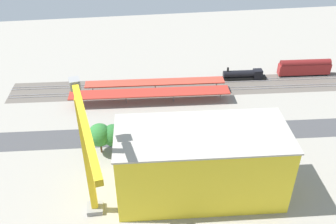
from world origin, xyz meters
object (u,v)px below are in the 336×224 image
street_tree_1 (100,135)px  parked_car_4 (198,124)px  street_tree_0 (184,132)px  passenger_coach (305,67)px  locomotive (245,75)px  parked_car_2 (238,121)px  tower_crane (87,153)px  platform_canopy_near (150,93)px  construction_building (201,164)px  street_tree_2 (232,129)px  platform_canopy_far (155,82)px  parked_car_0 (275,119)px  parked_car_5 (177,127)px  parked_car_1 (257,120)px  parked_car_3 (217,123)px  box_truck_1 (150,151)px  box_truck_2 (138,153)px  street_tree_3 (113,135)px  traffic_light (203,131)px  box_truck_0 (190,150)px

street_tree_1 → parked_car_4: bearing=-163.8°
street_tree_0 → passenger_coach: bearing=-145.9°
locomotive → parked_car_2: size_ratio=3.51×
tower_crane → street_tree_0: size_ratio=4.67×
platform_canopy_near → construction_building: 42.43m
tower_crane → street_tree_2: bearing=-148.0°
platform_canopy_near → tower_crane: (16.27, 46.95, 15.75)m
construction_building → platform_canopy_far: bearing=-79.7°
parked_car_0 → parked_car_5: 30.17m
parked_car_4 → construction_building: (4.83, 26.11, 7.98)m
parked_car_1 → street_tree_2: bearing=38.2°
passenger_coach → street_tree_1: 81.37m
platform_canopy_far → parked_car_2: size_ratio=10.48×
locomotive → passenger_coach: (-22.40, -0.01, 1.58)m
parked_car_3 → box_truck_1: box_truck_1 is taller
box_truck_2 → street_tree_1: (9.72, -3.54, 4.34)m
street_tree_3 → traffic_light: street_tree_3 is taller
parked_car_3 → street_tree_2: 9.68m
tower_crane → box_truck_1: 30.01m
locomotive → parked_car_1: bearing=80.7°
street_tree_3 → street_tree_2: bearing=179.2°
platform_canopy_far → parked_car_1: 36.33m
parked_car_0 → street_tree_3: 49.65m
box_truck_2 → street_tree_2: street_tree_2 is taller
tower_crane → box_truck_1: (-13.60, -19.98, -17.78)m
platform_canopy_near → construction_building: bearing=100.9°
platform_canopy_far → box_truck_1: size_ratio=4.84×
platform_canopy_far → platform_canopy_near: bearing=69.3°
parked_car_0 → parked_car_4: bearing=-0.8°
parked_car_4 → box_truck_0: 13.66m
platform_canopy_far → box_truck_1: bearing=81.4°
parked_car_0 → street_tree_3: bearing=9.2°
parked_car_2 → traffic_light: size_ratio=0.72×
box_truck_1 → street_tree_1: size_ratio=1.08×
parked_car_2 → box_truck_1: size_ratio=0.46×
locomotive → box_truck_1: size_ratio=1.62×
construction_building → locomotive: bearing=-114.1°
parked_car_0 → parked_car_3: bearing=-1.2°
box_truck_0 → parked_car_4: bearing=-109.7°
street_tree_1 → street_tree_3: 3.60m
platform_canopy_near → parked_car_1: platform_canopy_near is taller
parked_car_4 → street_tree_3: 26.59m
parked_car_3 → box_truck_1: bearing=28.6°
passenger_coach → box_truck_1: 71.68m
box_truck_2 → parked_car_4: bearing=-147.8°
parked_car_1 → traffic_light: 20.40m
parked_car_4 → parked_car_1: bearing=178.8°
box_truck_0 → box_truck_2: bearing=-4.3°
construction_building → platform_canopy_near: bearing=-75.5°
parked_car_1 → parked_car_4: parked_car_1 is taller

